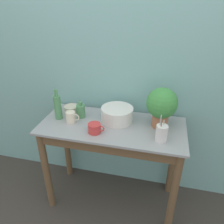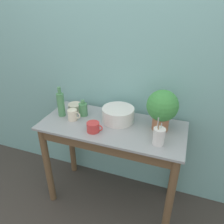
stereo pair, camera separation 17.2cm
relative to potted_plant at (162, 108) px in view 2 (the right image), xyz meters
name	(u,v)px [view 2 (the right image)]	position (x,y,z in m)	size (l,w,h in m)	color
ground_plane	(102,219)	(-0.38, -0.34, -1.03)	(12.00, 12.00, 0.00)	#3D3833
wall_back	(125,71)	(-0.38, 0.25, 0.17)	(6.00, 0.05, 2.40)	#7AB2B2
counter_table	(111,146)	(-0.38, -0.09, -0.39)	(1.18, 0.53, 0.84)	brown
potted_plant	(162,108)	(0.00, 0.00, 0.00)	(0.24, 0.24, 0.33)	#A36647
bowl_wash_large	(118,115)	(-0.35, 0.01, -0.13)	(0.27, 0.27, 0.12)	silver
bottle_tall	(61,104)	(-0.84, -0.07, -0.08)	(0.06, 0.06, 0.27)	#4C8C59
bottle_short	(83,109)	(-0.67, 0.00, -0.13)	(0.07, 0.07, 0.14)	#4C8C59
mug_red	(93,127)	(-0.48, -0.21, -0.15)	(0.13, 0.10, 0.08)	#C63838
mug_cream	(73,115)	(-0.71, -0.11, -0.14)	(0.11, 0.08, 0.09)	beige
bowl_small_cream	(75,107)	(-0.78, 0.05, -0.16)	(0.13, 0.13, 0.06)	beige
utensil_cup	(159,136)	(0.02, -0.20, -0.12)	(0.08, 0.08, 0.21)	silver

